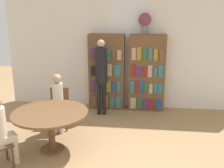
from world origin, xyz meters
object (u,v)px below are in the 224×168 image
at_px(bookshelf_right, 147,73).
at_px(chair_left_side, 60,106).
at_px(bookshelf_left, 107,72).
at_px(seated_reader_left, 58,100).
at_px(flower_vase, 145,21).
at_px(librarian_standing, 101,70).
at_px(seated_reader_right, 3,128).
at_px(reading_table, 50,117).

distance_m(bookshelf_right, chair_left_side, 2.36).
height_order(bookshelf_left, seated_reader_left, bookshelf_left).
bearing_deg(seated_reader_left, flower_vase, -148.92).
xyz_separation_m(chair_left_side, librarian_standing, (0.81, 0.81, 0.65)).
distance_m(chair_left_side, seated_reader_left, 0.28).
bearing_deg(seated_reader_right, flower_vase, 97.46).
bearing_deg(flower_vase, bookshelf_right, -3.02).
bearing_deg(librarian_standing, seated_reader_right, -117.26).
bearing_deg(bookshelf_right, chair_left_side, -145.41).
xyz_separation_m(reading_table, seated_reader_left, (-0.13, 0.83, 0.04)).
height_order(bookshelf_right, seated_reader_left, bookshelf_right).
xyz_separation_m(bookshelf_left, reading_table, (-0.71, -2.33, -0.32)).
height_order(flower_vase, chair_left_side, flower_vase).
height_order(flower_vase, seated_reader_right, flower_vase).
distance_m(reading_table, librarian_standing, 2.00).
relative_size(chair_left_side, librarian_standing, 0.47).
xyz_separation_m(bookshelf_left, librarian_standing, (-0.06, -0.50, 0.17)).
bearing_deg(bookshelf_left, flower_vase, 0.27).
height_order(reading_table, seated_reader_right, seated_reader_right).
bearing_deg(reading_table, flower_vase, 54.63).
relative_size(seated_reader_left, librarian_standing, 0.67).
height_order(bookshelf_right, seated_reader_right, bookshelf_right).
xyz_separation_m(seated_reader_left, seated_reader_right, (-0.46, -1.42, -0.01)).
height_order(flower_vase, librarian_standing, flower_vase).
xyz_separation_m(bookshelf_left, flower_vase, (0.94, 0.00, 1.31)).
bearing_deg(bookshelf_right, librarian_standing, -155.35).
bearing_deg(bookshelf_right, bookshelf_left, 179.98).
distance_m(flower_vase, seated_reader_left, 2.82).
distance_m(bookshelf_left, bookshelf_right, 1.03).
distance_m(bookshelf_right, reading_table, 2.92).
relative_size(reading_table, seated_reader_right, 1.11).
height_order(chair_left_side, librarian_standing, librarian_standing).
bearing_deg(bookshelf_left, bookshelf_right, -0.02).
bearing_deg(librarian_standing, bookshelf_right, 24.65).
xyz_separation_m(bookshelf_left, seated_reader_left, (-0.84, -1.50, -0.28)).
bearing_deg(flower_vase, reading_table, -125.37).
relative_size(bookshelf_left, bookshelf_right, 1.00).
distance_m(bookshelf_right, seated_reader_left, 2.42).
xyz_separation_m(flower_vase, librarian_standing, (-1.00, -0.51, -1.14)).
bearing_deg(seated_reader_right, chair_left_side, 119.93).
relative_size(bookshelf_left, flower_vase, 3.83).
xyz_separation_m(seated_reader_left, librarian_standing, (0.78, 1.00, 0.44)).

